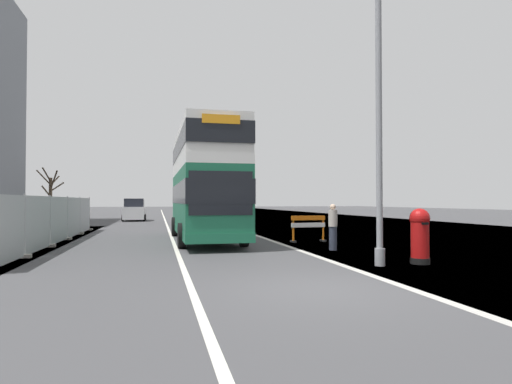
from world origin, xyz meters
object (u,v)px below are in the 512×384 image
lamppost_foreground (379,111)px  double_decker_bus (204,183)px  car_receding_mid (134,210)px  car_oncoming_near (194,212)px  red_pillar_postbox (420,233)px  pedestrian_at_kerb (333,227)px  roadworks_barrier (308,225)px

lamppost_foreground → double_decker_bus: bearing=113.9°
double_decker_bus → car_receding_mid: bearing=101.1°
car_oncoming_near → red_pillar_postbox: bearing=-78.9°
double_decker_bus → pedestrian_at_kerb: bearing=-50.3°
car_receding_mid → pedestrian_at_kerb: bearing=-72.3°
roadworks_barrier → pedestrian_at_kerb: bearing=-93.8°
car_oncoming_near → pedestrian_at_kerb: size_ratio=2.30×
double_decker_bus → car_receding_mid: double_decker_bus is taller
double_decker_bus → car_receding_mid: (-4.30, 21.85, -1.74)m
car_oncoming_near → pedestrian_at_kerb: 20.27m
car_oncoming_near → double_decker_bus: bearing=-92.8°
roadworks_barrier → car_oncoming_near: bearing=102.9°
red_pillar_postbox → car_oncoming_near: 24.27m
roadworks_barrier → car_receding_mid: 25.28m
lamppost_foreground → red_pillar_postbox: lamppost_foreground is taller
red_pillar_postbox → car_receding_mid: size_ratio=0.36×
roadworks_barrier → car_oncoming_near: car_oncoming_near is taller
roadworks_barrier → pedestrian_at_kerb: (-0.22, -3.34, 0.12)m
red_pillar_postbox → roadworks_barrier: bearing=97.1°
double_decker_bus → red_pillar_postbox: double_decker_bus is taller
car_oncoming_near → car_receding_mid: bearing=125.4°
double_decker_bus → car_oncoming_near: double_decker_bus is taller
red_pillar_postbox → lamppost_foreground: bearing=-175.4°
lamppost_foreground → roadworks_barrier: lamppost_foreground is taller
double_decker_bus → car_oncoming_near: size_ratio=2.65×
lamppost_foreground → car_receding_mid: lamppost_foreground is taller
lamppost_foreground → car_oncoming_near: size_ratio=2.34×
car_receding_mid → pedestrian_at_kerb: car_receding_mid is taller
double_decker_bus → pedestrian_at_kerb: double_decker_bus is taller
red_pillar_postbox → car_receding_mid: car_receding_mid is taller
car_oncoming_near → pedestrian_at_kerb: bearing=-79.8°
roadworks_barrier → pedestrian_at_kerb: pedestrian_at_kerb is taller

